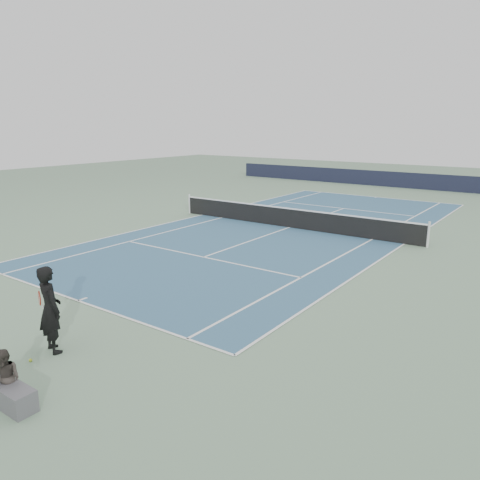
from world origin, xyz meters
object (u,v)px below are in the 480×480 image
Objects in this scene: tennis_player at (50,309)px; tennis_ball at (30,360)px; spectator_bench at (7,386)px; tennis_net at (290,217)px.

tennis_ball is (0.04, -0.58, -0.94)m from tennis_player.
spectator_bench reaches higher than tennis_ball.
tennis_net is 14.75m from tennis_ball.
tennis_player is 1.47× the size of spectator_bench.
tennis_net is 16.00m from spectator_bench.
tennis_player reaches higher than spectator_bench.
tennis_player is at bearing 125.31° from spectator_bench.
spectator_bench is at bearing -54.69° from tennis_player.
spectator_bench is (1.14, -1.08, 0.33)m from tennis_ball.
tennis_ball is (2.15, -14.59, -0.47)m from tennis_net.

